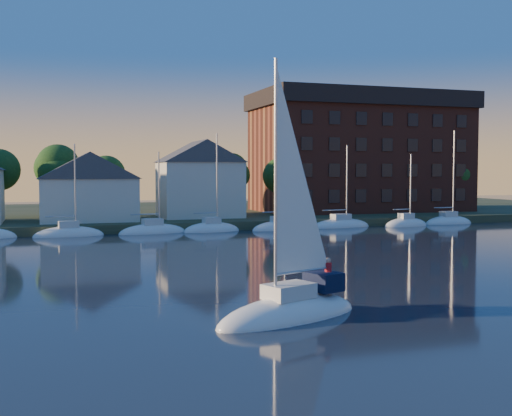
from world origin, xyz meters
name	(u,v)px	position (x,y,z in m)	size (l,w,h in m)	color
ground	(362,356)	(0.00, 0.00, 0.00)	(260.00, 260.00, 0.00)	black
shoreline_land	(122,218)	(0.00, 75.00, 0.00)	(160.00, 50.00, 2.00)	#2E3A22
wooden_dock	(146,231)	(0.00, 52.00, 0.00)	(120.00, 3.00, 1.00)	brown
clubhouse_centre	(88,186)	(-6.00, 57.00, 5.13)	(11.55, 8.40, 8.08)	silver
clubhouse_east	(200,178)	(8.00, 59.00, 6.00)	(10.50, 8.40, 9.80)	silver
condo_block	(360,152)	(34.00, 64.95, 9.79)	(31.00, 17.00, 17.40)	brown
tree_line	(148,169)	(2.00, 63.00, 7.18)	(93.40, 5.40, 8.90)	#362618
moored_fleet	(150,233)	(0.00, 49.00, 0.10)	(87.50, 2.40, 12.05)	white
hero_sailboat	(291,306)	(-0.26, 6.55, 0.56)	(8.67, 5.44, 13.07)	white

